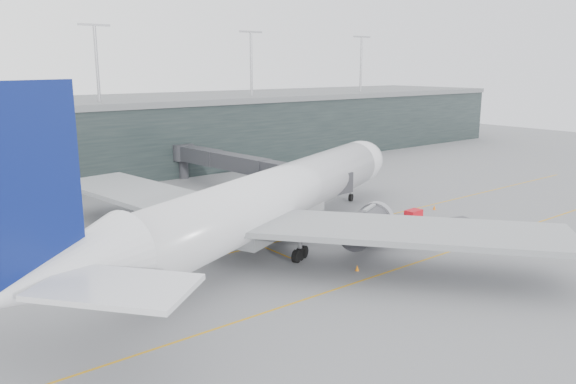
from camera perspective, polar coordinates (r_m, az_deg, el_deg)
ground at (r=70.71m, az=-8.00°, el=-5.41°), size 320.00×320.00×0.00m
taxiline_a at (r=67.45m, az=-6.26°, el=-6.25°), size 160.00×0.25×0.02m
taxiline_b at (r=55.41m, az=2.77°, el=-10.50°), size 160.00×0.25×0.02m
taxiline_lead_main at (r=89.95m, az=-11.74°, el=-1.61°), size 0.25×60.00×0.02m
terminal at (r=121.83m, az=-22.19°, el=5.06°), size 240.00×36.00×29.00m
main_aircraft at (r=69.20m, az=-1.32°, el=-0.64°), size 71.13×65.55×20.91m
jet_bridge at (r=99.93m, az=-5.25°, el=3.01°), size 7.63×44.75×6.81m
gse_cart at (r=82.36m, az=12.63°, el=-2.30°), size 2.61×1.78×1.70m
baggage_dolly at (r=84.73m, az=17.12°, el=-2.69°), size 3.24×2.84×0.28m
uld_a at (r=77.35m, az=-16.48°, el=-3.41°), size 2.40×2.01×2.03m
uld_b at (r=79.70m, az=-13.57°, el=-2.90°), size 2.31×2.13×1.69m
uld_c at (r=79.99m, az=-12.17°, el=-2.73°), size 2.44×2.24×1.80m
cone_nose at (r=89.96m, az=14.64°, el=-1.52°), size 0.47×0.47×0.74m
cone_wing_stbd at (r=62.11m, az=7.04°, el=-7.65°), size 0.42×0.42×0.67m
cone_wing_port at (r=84.22m, az=-5.10°, el=-2.16°), size 0.39×0.39×0.61m
cone_tail at (r=56.39m, az=-12.02°, el=-10.03°), size 0.39×0.39×0.62m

